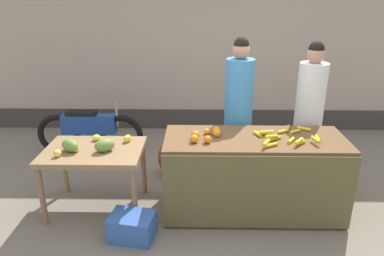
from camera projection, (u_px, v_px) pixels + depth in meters
name	position (u px, v px, depth m)	size (l,w,h in m)	color
ground_plane	(216.00, 208.00, 4.18)	(24.00, 24.00, 0.00)	#756B5B
market_wall_back	(211.00, 36.00, 6.14)	(8.17, 0.23, 3.36)	tan
fruit_stall_counter	(253.00, 175.00, 4.00)	(1.95, 0.79, 0.89)	brown
side_table_wooden	(94.00, 157.00, 3.97)	(1.07, 0.77, 0.74)	olive
banana_bunch_pile	(285.00, 136.00, 3.82)	(0.68, 0.65, 0.07)	gold
orange_pile	(206.00, 135.00, 3.82)	(0.32, 0.33, 0.09)	orange
mango_papaya_pile	(89.00, 145.00, 3.89)	(0.76, 0.56, 0.14)	#E9D14A
vendor_woman_blue_shirt	(238.00, 114.00, 4.43)	(0.34, 0.34, 1.87)	#33333D
vendor_woman_white_shirt	(308.00, 116.00, 4.44)	(0.34, 0.34, 1.82)	#33333D
parked_motorcycle	(90.00, 130.00, 5.41)	(1.60, 0.18, 0.88)	black
produce_crate	(132.00, 226.00, 3.64)	(0.44, 0.32, 0.26)	#3359A5
produce_sack	(171.00, 158.00, 4.86)	(0.36, 0.30, 0.50)	maroon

